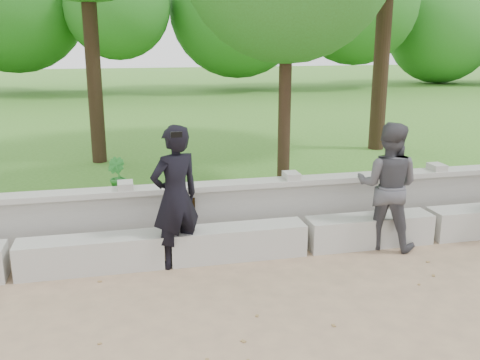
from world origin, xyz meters
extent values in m
plane|color=tan|center=(0.00, 0.00, 0.00)|extent=(80.00, 80.00, 0.00)
cube|color=#3A701E|center=(0.00, 14.00, 0.12)|extent=(40.00, 22.00, 0.25)
cube|color=#ADABA4|center=(-1.00, 1.90, 0.23)|extent=(1.90, 0.45, 0.45)
cube|color=#ADABA4|center=(1.00, 1.90, 0.23)|extent=(1.90, 0.45, 0.45)
cube|color=#ADABA4|center=(3.00, 1.90, 0.23)|extent=(1.90, 0.45, 0.45)
cube|color=#A3A19A|center=(0.00, 2.60, 0.41)|extent=(12.50, 0.25, 0.82)
cube|color=#ADABA4|center=(0.00, 2.60, 0.86)|extent=(12.50, 0.35, 0.08)
cube|color=black|center=(0.30, 2.46, 0.62)|extent=(0.36, 0.02, 0.24)
imported|color=black|center=(0.13, 1.80, 0.97)|extent=(0.83, 0.71, 1.93)
cube|color=black|center=(0.13, 1.41, 1.87)|extent=(0.14, 0.08, 0.07)
imported|color=#444349|center=(3.19, 1.80, 0.93)|extent=(1.14, 1.09, 1.86)
cylinder|color=#382619|center=(-1.01, 7.36, 2.64)|extent=(0.32, 0.32, 4.78)
cylinder|color=#382619|center=(2.44, 4.39, 1.95)|extent=(0.23, 0.23, 3.41)
cylinder|color=#382619|center=(5.83, 7.31, 3.10)|extent=(0.38, 0.38, 5.69)
imported|color=#2C8230|center=(-0.63, 4.61, 0.58)|extent=(0.46, 0.47, 0.66)
camera|label=1|loc=(-0.55, -4.95, 3.01)|focal=40.00mm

